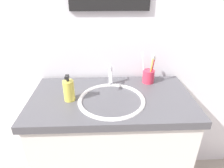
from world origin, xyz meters
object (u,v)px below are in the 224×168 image
at_px(faucet, 111,76).
at_px(toothbrush_red, 153,68).
at_px(soap_dispenser, 69,90).
at_px(toothbrush_cup, 148,76).
at_px(toothbrush_yellow, 151,67).
at_px(toothbrush_white, 143,65).

distance_m(faucet, toothbrush_red, 0.28).
bearing_deg(soap_dispenser, toothbrush_cup, 22.57).
xyz_separation_m(faucet, toothbrush_yellow, (0.26, 0.01, 0.05)).
bearing_deg(toothbrush_yellow, toothbrush_cup, 110.31).
height_order(toothbrush_yellow, soap_dispenser, toothbrush_yellow).
height_order(toothbrush_cup, toothbrush_yellow, toothbrush_yellow).
relative_size(toothbrush_cup, toothbrush_white, 0.43).
xyz_separation_m(toothbrush_red, toothbrush_white, (-0.06, 0.03, 0.01)).
bearing_deg(toothbrush_yellow, soap_dispenser, -160.03).
xyz_separation_m(toothbrush_white, soap_dispenser, (-0.46, -0.22, -0.06)).
height_order(toothbrush_cup, toothbrush_white, toothbrush_white).
relative_size(faucet, toothbrush_yellow, 0.76).
xyz_separation_m(toothbrush_cup, toothbrush_white, (-0.04, 0.01, 0.08)).
relative_size(toothbrush_yellow, soap_dispenser, 1.27).
relative_size(toothbrush_cup, toothbrush_yellow, 0.43).
distance_m(toothbrush_cup, toothbrush_yellow, 0.08).
distance_m(toothbrush_white, soap_dispenser, 0.51).
distance_m(faucet, toothbrush_yellow, 0.27).
xyz_separation_m(faucet, toothbrush_white, (0.21, 0.05, 0.05)).
distance_m(toothbrush_yellow, toothbrush_white, 0.06).
bearing_deg(faucet, soap_dispenser, -145.19).
relative_size(toothbrush_red, toothbrush_white, 0.93).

